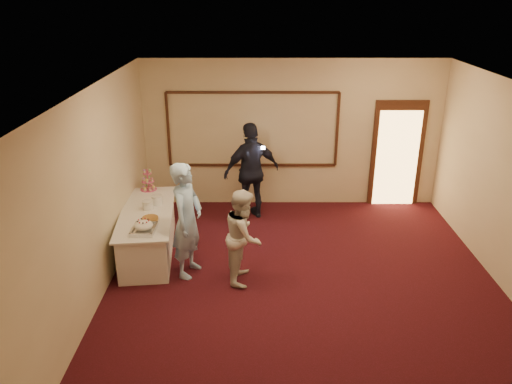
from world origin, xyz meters
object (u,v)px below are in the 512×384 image
(woman, at_px, (244,236))
(guest, at_px, (252,171))
(buffet_table, at_px, (148,232))
(cupcake_stand, at_px, (148,182))
(man, at_px, (187,220))
(plate_stack_a, at_px, (148,205))
(plate_stack_b, at_px, (157,200))
(pavlova_tray, at_px, (144,227))
(tart, at_px, (150,219))

(woman, bearing_deg, guest, 3.13)
(buffet_table, distance_m, cupcake_stand, 1.13)
(man, bearing_deg, buffet_table, 66.37)
(plate_stack_a, xyz_separation_m, plate_stack_b, (0.12, 0.22, 0.00))
(pavlova_tray, xyz_separation_m, plate_stack_b, (0.01, 1.04, 0.00))
(pavlova_tray, bearing_deg, woman, -3.73)
(plate_stack_a, bearing_deg, buffet_table, -98.55)
(woman, bearing_deg, buffet_table, 68.82)
(pavlova_tray, bearing_deg, buffet_table, 98.99)
(pavlova_tray, xyz_separation_m, man, (0.66, 0.07, 0.08))
(plate_stack_a, relative_size, guest, 0.10)
(tart, xyz_separation_m, woman, (1.51, -0.48, -0.05))
(plate_stack_a, xyz_separation_m, man, (0.76, -0.76, 0.08))
(pavlova_tray, relative_size, man, 0.27)
(plate_stack_a, xyz_separation_m, tart, (0.12, -0.45, -0.05))
(cupcake_stand, distance_m, woman, 2.57)
(tart, bearing_deg, woman, -17.52)
(plate_stack_b, height_order, guest, guest)
(woman, bearing_deg, plate_stack_b, 58.71)
(tart, xyz_separation_m, guest, (1.61, 1.81, 0.16))
(plate_stack_a, height_order, guest, guest)
(tart, relative_size, guest, 0.16)
(buffet_table, bearing_deg, cupcake_stand, 99.06)
(pavlova_tray, distance_m, tart, 0.38)
(buffet_table, height_order, cupcake_stand, cupcake_stand)
(buffet_table, height_order, guest, guest)
(plate_stack_b, xyz_separation_m, guest, (1.62, 1.15, 0.11))
(woman, bearing_deg, tart, 78.10)
(buffet_table, relative_size, guest, 1.20)
(man, height_order, woman, man)
(tart, height_order, man, man)
(cupcake_stand, xyz_separation_m, plate_stack_b, (0.29, -0.67, -0.08))
(buffet_table, xyz_separation_m, pavlova_tray, (0.12, -0.73, 0.46))
(woman, xyz_separation_m, guest, (0.10, 2.29, 0.21))
(plate_stack_b, relative_size, man, 0.10)
(cupcake_stand, relative_size, man, 0.24)
(plate_stack_a, bearing_deg, woman, -29.46)
(cupcake_stand, xyz_separation_m, plate_stack_a, (0.17, -0.89, -0.08))
(buffet_table, relative_size, plate_stack_a, 12.19)
(woman, bearing_deg, cupcake_stand, 50.52)
(pavlova_tray, xyz_separation_m, guest, (1.64, 2.19, 0.11))
(plate_stack_b, height_order, woman, woman)
(guest, bearing_deg, woman, 64.33)
(pavlova_tray, height_order, plate_stack_b, pavlova_tray)
(pavlova_tray, bearing_deg, tart, 86.79)
(buffet_table, xyz_separation_m, guest, (1.75, 1.46, 0.57))
(buffet_table, distance_m, tart, 0.56)
(man, bearing_deg, woman, -83.97)
(guest, bearing_deg, buffet_table, 16.61)
(pavlova_tray, height_order, man, man)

